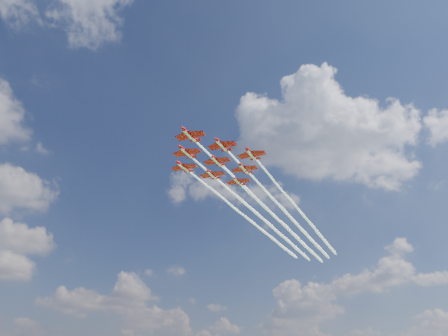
# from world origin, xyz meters

# --- Properties ---
(jet_lead) EXTENTS (139.09, 81.18, 3.02)m
(jet_lead) POSITION_xyz_m (39.11, 31.54, 76.41)
(jet_lead) COLOR #A3090B
(jet_row2_port) EXTENTS (139.09, 81.18, 3.02)m
(jet_row2_port) POSITION_xyz_m (52.38, 30.82, 76.41)
(jet_row2_port) COLOR #A3090B
(jet_row2_starb) EXTENTS (139.09, 81.18, 3.02)m
(jet_row2_starb) POSITION_xyz_m (45.29, 43.32, 76.41)
(jet_row2_starb) COLOR #A3090B
(jet_row3_port) EXTENTS (139.09, 81.18, 3.02)m
(jet_row3_port) POSITION_xyz_m (65.66, 30.10, 76.41)
(jet_row3_port) COLOR #A3090B
(jet_row3_centre) EXTENTS (139.09, 81.18, 3.02)m
(jet_row3_centre) POSITION_xyz_m (58.56, 42.59, 76.41)
(jet_row3_centre) COLOR #A3090B
(jet_row3_starb) EXTENTS (139.09, 81.18, 3.02)m
(jet_row3_starb) POSITION_xyz_m (51.47, 55.09, 76.41)
(jet_row3_starb) COLOR #A3090B
(jet_row4_port) EXTENTS (139.09, 81.18, 3.02)m
(jet_row4_port) POSITION_xyz_m (71.84, 41.87, 76.41)
(jet_row4_port) COLOR #A3090B
(jet_row4_starb) EXTENTS (139.09, 81.18, 3.02)m
(jet_row4_starb) POSITION_xyz_m (64.74, 54.37, 76.41)
(jet_row4_starb) COLOR #A3090B
(jet_tail) EXTENTS (139.09, 81.18, 3.02)m
(jet_tail) POSITION_xyz_m (78.02, 53.64, 76.41)
(jet_tail) COLOR #A3090B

